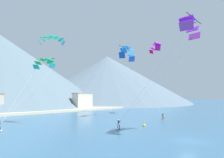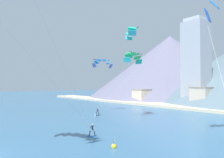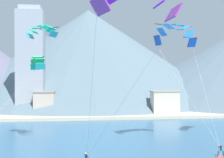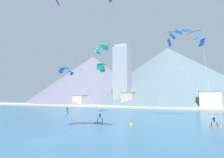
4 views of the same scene
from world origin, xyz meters
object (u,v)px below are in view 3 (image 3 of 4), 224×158
at_px(kitesurfer_near_lead, 222,153).
at_px(parafoil_kite_mid_center, 37,62).
at_px(parafoil_kite_distant_high_outer, 42,30).
at_px(parafoil_kite_near_lead, 176,33).

xyz_separation_m(kitesurfer_near_lead, parafoil_kite_mid_center, (-24.98, 11.92, 12.22)).
height_order(parafoil_kite_mid_center, parafoil_kite_distant_high_outer, parafoil_kite_distant_high_outer).
bearing_deg(parafoil_kite_near_lead, parafoil_kite_mid_center, 170.57).
distance_m(kitesurfer_near_lead, parafoil_kite_near_lead, 18.95).
bearing_deg(parafoil_kite_near_lead, kitesurfer_near_lead, -67.30).
relative_size(parafoil_kite_near_lead, parafoil_kite_distant_high_outer, 3.34).
bearing_deg(kitesurfer_near_lead, parafoil_kite_mid_center, 154.49).
distance_m(parafoil_kite_mid_center, parafoil_kite_distant_high_outer, 5.06).
bearing_deg(parafoil_kite_mid_center, kitesurfer_near_lead, -25.51).
relative_size(parafoil_kite_mid_center, parafoil_kite_distant_high_outer, 2.37).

